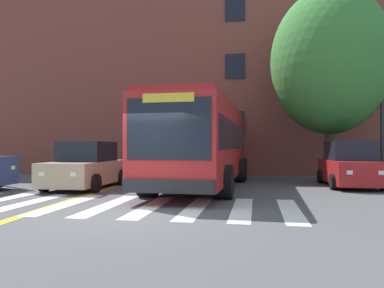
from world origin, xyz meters
name	(u,v)px	position (x,y,z in m)	size (l,w,h in m)	color
ground_plane	(125,215)	(0.00, 0.00, 0.00)	(120.00, 120.00, 0.00)	#4C4C4F
crosswalk	(108,205)	(-0.89, 1.37, 0.00)	(10.40, 4.36, 0.01)	white
lane_line_yellow_inner	(159,171)	(-2.42, 15.37, 0.00)	(0.12, 36.00, 0.01)	gold
lane_line_yellow_outer	(162,171)	(-2.26, 15.37, 0.00)	(0.12, 36.00, 0.01)	gold
city_bus	(203,143)	(1.28, 6.40, 1.77)	(3.64, 10.83, 3.27)	#B22323
car_tan_near_lane	(86,167)	(-3.23, 5.46, 0.82)	(2.25, 4.44, 1.81)	tan
car_red_far_lane	(350,166)	(7.13, 7.21, 0.85)	(2.12, 4.23, 1.84)	#AD1E1E
car_white_behind_bus	(201,155)	(0.32, 15.31, 1.10)	(2.23, 5.03, 2.34)	white
street_tree_curbside_large	(330,62)	(6.80, 9.00, 5.48)	(7.41, 7.44, 8.80)	#4C3D2D
building_facade	(235,83)	(2.50, 15.99, 5.79)	(39.86, 7.01, 11.58)	brown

